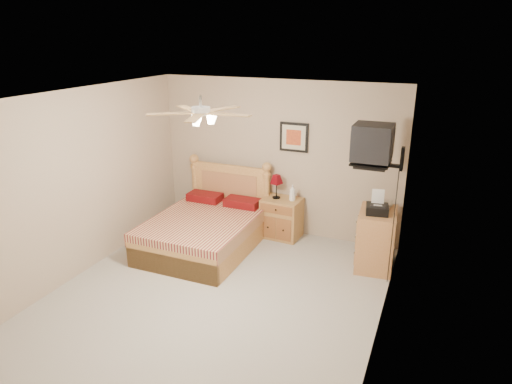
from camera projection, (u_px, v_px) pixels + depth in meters
floor at (216, 296)px, 5.80m from camera, size 4.50×4.50×0.00m
ceiling at (209, 97)px, 4.98m from camera, size 4.00×4.50×0.04m
wall_back at (278, 158)px, 7.35m from camera, size 4.00×0.04×2.50m
wall_front at (74, 302)px, 3.43m from camera, size 4.00×0.04×2.50m
wall_left at (80, 184)px, 6.11m from camera, size 0.04×4.50×2.50m
wall_right at (386, 230)px, 4.67m from camera, size 0.04×4.50×2.50m
bed at (203, 212)px, 6.86m from camera, size 1.44×1.89×1.22m
nightstand at (282, 218)px, 7.38m from camera, size 0.63×0.49×0.65m
table_lamp at (276, 186)px, 7.26m from camera, size 0.28×0.28×0.39m
lotion_bottle at (292, 193)px, 7.17m from camera, size 0.12×0.12×0.26m
framed_picture at (294, 137)px, 7.11m from camera, size 0.46×0.04×0.46m
dresser at (376, 239)px, 6.41m from camera, size 0.55×0.75×0.84m
fax_machine at (378, 203)px, 6.14m from camera, size 0.34×0.36×0.31m
magazine_lower at (377, 204)px, 6.49m from camera, size 0.23×0.29×0.02m
magazine_upper at (379, 202)px, 6.50m from camera, size 0.21×0.27×0.02m
wall_tv at (384, 146)px, 5.74m from camera, size 0.56×0.46×0.58m
ceiling_fan at (201, 113)px, 4.85m from camera, size 1.14×1.14×0.28m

